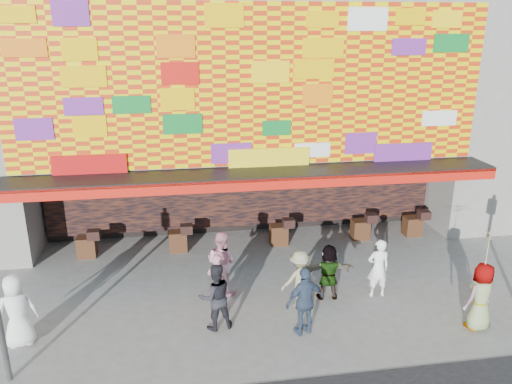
% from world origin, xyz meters
% --- Properties ---
extents(ground, '(90.00, 90.00, 0.00)m').
position_xyz_m(ground, '(0.00, 0.00, 0.00)').
color(ground, slate).
rests_on(ground, ground).
extents(shop_building, '(15.20, 9.40, 10.00)m').
position_xyz_m(shop_building, '(0.00, 8.18, 5.23)').
color(shop_building, gray).
rests_on(shop_building, ground).
extents(ped_a, '(1.01, 0.78, 1.83)m').
position_xyz_m(ped_a, '(-6.29, -0.18, 0.92)').
color(ped_a, white).
rests_on(ped_a, ground).
extents(ped_b, '(0.70, 0.59, 1.64)m').
position_xyz_m(ped_b, '(-1.47, 0.60, 0.82)').
color(ped_b, '#BA7883').
rests_on(ped_b, ground).
extents(ped_c, '(0.96, 0.81, 1.75)m').
position_xyz_m(ped_c, '(-1.61, -0.22, 0.88)').
color(ped_c, '#222227').
rests_on(ped_c, ground).
extents(ped_d, '(1.12, 0.77, 1.61)m').
position_xyz_m(ped_d, '(0.73, 0.49, 0.80)').
color(ped_d, gray).
rests_on(ped_d, ground).
extents(ped_e, '(1.13, 0.74, 1.79)m').
position_xyz_m(ped_e, '(0.55, -0.81, 0.90)').
color(ped_e, '#36465F').
rests_on(ped_e, ground).
extents(ped_f, '(1.53, 0.63, 1.60)m').
position_xyz_m(ped_f, '(1.62, 0.76, 0.80)').
color(ped_f, gray).
rests_on(ped_f, ground).
extents(ped_g, '(1.00, 0.79, 1.78)m').
position_xyz_m(ped_g, '(4.94, -1.28, 0.89)').
color(ped_g, gray).
rests_on(ped_g, ground).
extents(ped_h, '(0.64, 0.43, 1.72)m').
position_xyz_m(ped_h, '(3.04, 0.66, 0.86)').
color(ped_h, white).
rests_on(ped_h, ground).
extents(ped_i, '(1.15, 1.12, 1.86)m').
position_xyz_m(ped_i, '(-1.29, 1.56, 0.93)').
color(ped_i, pink).
rests_on(ped_i, ground).
extents(parasol, '(1.08, 1.10, 1.91)m').
position_xyz_m(parasol, '(4.94, -1.28, 2.18)').
color(parasol, beige).
rests_on(parasol, ground).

